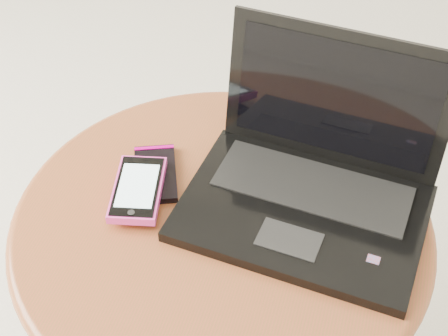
% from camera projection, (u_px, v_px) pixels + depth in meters
% --- Properties ---
extents(table, '(0.58, 0.58, 0.46)m').
position_uv_depth(table, '(222.00, 262.00, 0.99)').
color(table, '#4D2A10').
rests_on(table, ground).
extents(laptop, '(0.35, 0.29, 0.21)m').
position_uv_depth(laptop, '(312.00, 179.00, 0.92)').
color(laptop, black).
rests_on(laptop, table).
extents(phone_black, '(0.10, 0.13, 0.01)m').
position_uv_depth(phone_black, '(155.00, 174.00, 0.97)').
color(phone_black, black).
rests_on(phone_black, table).
extents(phone_pink, '(0.09, 0.13, 0.01)m').
position_uv_depth(phone_pink, '(138.00, 189.00, 0.93)').
color(phone_pink, '#E93AA4').
rests_on(phone_pink, phone_black).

